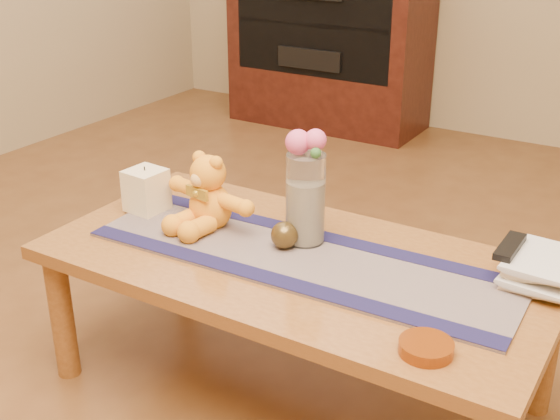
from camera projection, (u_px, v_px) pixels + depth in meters
The scene contains 29 objects.
floor at pixel (294, 390), 2.15m from camera, with size 5.50×5.50×0.00m, color brown.
coffee_table_top at pixel (295, 263), 1.98m from camera, with size 1.40×0.70×0.04m, color brown.
table_leg_fl at pixel (62, 316), 2.15m from camera, with size 0.07×0.07×0.41m, color brown.
table_leg_bl at pixel (183, 243), 2.60m from camera, with size 0.07×0.07×0.41m, color brown.
table_leg_br at pixel (546, 349), 1.99m from camera, with size 0.07×0.07×0.41m, color brown.
persian_runner at pixel (299, 258), 1.96m from camera, with size 1.20×0.35×0.01m, color #171C41.
runner_border_near at pixel (273, 279), 1.84m from camera, with size 1.20×0.06×0.00m, color #17143E.
runner_border_far at pixel (323, 236), 2.07m from camera, with size 1.20×0.06×0.00m, color #17143E.
teddy_bear at pixel (210, 191), 2.11m from camera, with size 0.31×0.26×0.21m, color #FF9D20, non-canonical shape.
pillar_candle at pixel (146, 190), 2.22m from camera, with size 0.11×0.11×0.13m, color #FFEDBB.
candle_wick at pixel (144, 168), 2.19m from camera, with size 0.00×0.00×0.01m, color black.
glass_vase at pixel (305, 199), 1.99m from camera, with size 0.11×0.11×0.26m, color silver.
potpourri_fill at pixel (305, 212), 2.01m from camera, with size 0.09×0.09×0.18m, color beige.
rose_left at pixel (298, 142), 1.93m from camera, with size 0.07×0.07×0.07m, color #EB538B.
rose_right at pixel (315, 140), 1.92m from camera, with size 0.06×0.06×0.06m, color #EB538B.
blue_flower_back at pixel (316, 142), 1.95m from camera, with size 0.04×0.04×0.04m, color #494C9E.
blue_flower_side at pixel (300, 144), 1.96m from camera, with size 0.04×0.04×0.04m, color #494C9E.
leaf_sprig at pixel (316, 153), 1.90m from camera, with size 0.03×0.03×0.03m, color #33662D.
bronze_ball at pixel (284, 235), 1.99m from camera, with size 0.08×0.08×0.08m, color #4E3B1A.
book_bottom at pixel (507, 270), 1.88m from camera, with size 0.17×0.22×0.02m, color #F7E0BE.
book_lower at pixel (510, 265), 1.87m from camera, with size 0.16×0.22×0.02m, color #F7E0BE.
book_upper at pixel (507, 257), 1.87m from camera, with size 0.17×0.22×0.02m, color #F7E0BE.
book_top at pixel (511, 252), 1.85m from camera, with size 0.16×0.22×0.02m, color #F7E0BE.
tv_remote at pixel (510, 246), 1.84m from camera, with size 0.04×0.16×0.02m, color black.
amber_dish at pixel (426, 348), 1.55m from camera, with size 0.12×0.12×0.03m, color #BF5914.
media_cabinet at pixel (330, 37), 4.44m from camera, with size 1.20×0.50×1.10m, color black.
cabinet_cavity at pixel (312, 25), 4.21m from camera, with size 1.02×0.03×0.61m, color black.
cabinet_shelf at pixel (319, 23), 4.28m from camera, with size 1.02×0.20×0.03m, color black.
stereo_lower at pixel (319, 55), 4.37m from camera, with size 0.42×0.28×0.12m, color black.
Camera 1 is at (0.87, -1.52, 1.37)m, focal length 46.01 mm.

